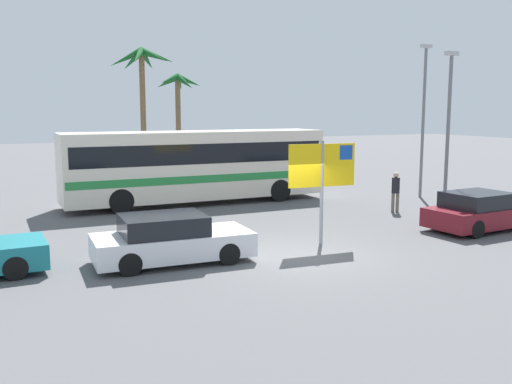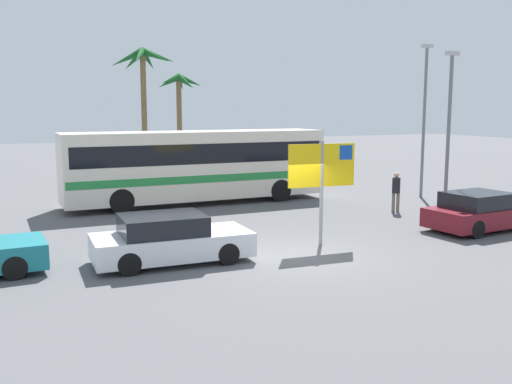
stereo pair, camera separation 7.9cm
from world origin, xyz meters
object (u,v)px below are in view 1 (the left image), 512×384
Objects in this scene: bus_front_coach at (196,163)px; pedestrian_by_bus at (396,189)px; car_white at (170,240)px; car_maroon at (480,212)px; ferry_sign at (323,169)px.

pedestrian_by_bus is (6.53, -5.50, -0.83)m from bus_front_coach.
bus_front_coach is 2.67× the size of car_white.
car_maroon is (6.99, -9.45, -1.15)m from bus_front_coach.
car_maroon is 3.98m from pedestrian_by_bus.
ferry_sign is at bearing -83.87° from bus_front_coach.
car_maroon is at bearing -0.14° from car_white.
bus_front_coach is 11.81m from car_maroon.
pedestrian_by_bus is at bearing 36.10° from ferry_sign.
pedestrian_by_bus reaches higher than car_maroon.
ferry_sign is at bearing -27.01° from pedestrian_by_bus.
car_white is at bearing -113.36° from bus_front_coach.
car_white is (-10.86, 0.47, 0.00)m from car_maroon.
bus_front_coach reaches higher than car_maroon.
ferry_sign is (0.96, -8.94, 0.54)m from bus_front_coach.
car_white is 2.65× the size of pedestrian_by_bus.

